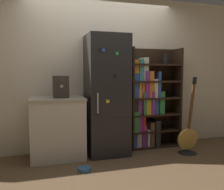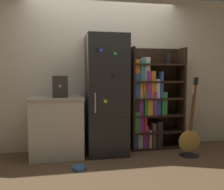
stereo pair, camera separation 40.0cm
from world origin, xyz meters
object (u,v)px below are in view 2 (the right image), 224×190
refrigerator (106,95)px  pet_bowl (79,168)px  guitar (190,145)px  bookshelf (150,102)px  espresso_machine (60,86)px

refrigerator → pet_bowl: bearing=-127.8°
guitar → pet_bowl: (-1.74, -0.24, -0.15)m
refrigerator → pet_bowl: 1.21m
bookshelf → guitar: (0.47, -0.54, -0.62)m
refrigerator → bookshelf: 0.82m
espresso_machine → pet_bowl: size_ratio=1.76×
bookshelf → espresso_machine: bearing=-173.5°
refrigerator → bookshelf: bearing=10.8°
espresso_machine → pet_bowl: 1.25m
refrigerator → espresso_machine: bearing=-178.2°
refrigerator → guitar: bearing=-17.2°
bookshelf → espresso_machine: size_ratio=5.28×
espresso_machine → guitar: bearing=-10.5°
espresso_machine → guitar: (1.98, -0.37, -0.92)m
espresso_machine → guitar: size_ratio=0.26×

